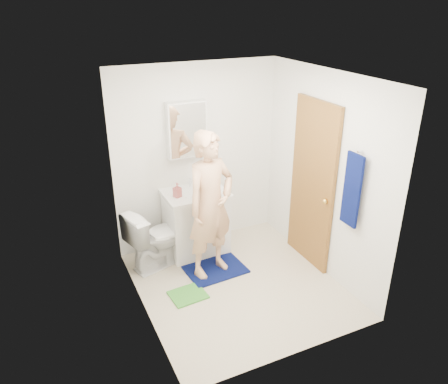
# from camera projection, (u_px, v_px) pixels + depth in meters

# --- Properties ---
(floor) EXTENTS (2.20, 2.40, 0.02)m
(floor) POSITION_uv_depth(u_px,v_px,m) (238.00, 285.00, 5.13)
(floor) COLOR beige
(floor) RESTS_ON ground
(ceiling) EXTENTS (2.20, 2.40, 0.02)m
(ceiling) POSITION_uv_depth(u_px,v_px,m) (241.00, 75.00, 4.14)
(ceiling) COLOR white
(ceiling) RESTS_ON ground
(wall_back) EXTENTS (2.20, 0.02, 2.40)m
(wall_back) POSITION_uv_depth(u_px,v_px,m) (197.00, 157.00, 5.64)
(wall_back) COLOR white
(wall_back) RESTS_ON ground
(wall_front) EXTENTS (2.20, 0.02, 2.40)m
(wall_front) POSITION_uv_depth(u_px,v_px,m) (305.00, 245.00, 3.64)
(wall_front) COLOR white
(wall_front) RESTS_ON ground
(wall_left) EXTENTS (0.02, 2.40, 2.40)m
(wall_left) POSITION_uv_depth(u_px,v_px,m) (136.00, 211.00, 4.21)
(wall_left) COLOR white
(wall_left) RESTS_ON ground
(wall_right) EXTENTS (0.02, 2.40, 2.40)m
(wall_right) POSITION_uv_depth(u_px,v_px,m) (324.00, 175.00, 5.06)
(wall_right) COLOR white
(wall_right) RESTS_ON ground
(vanity_cabinet) EXTENTS (0.75, 0.55, 0.80)m
(vanity_cabinet) POSITION_uv_depth(u_px,v_px,m) (196.00, 224.00, 5.66)
(vanity_cabinet) COLOR white
(vanity_cabinet) RESTS_ON floor
(countertop) EXTENTS (0.79, 0.59, 0.05)m
(countertop) POSITION_uv_depth(u_px,v_px,m) (195.00, 194.00, 5.49)
(countertop) COLOR white
(countertop) RESTS_ON vanity_cabinet
(sink_basin) EXTENTS (0.40, 0.40, 0.03)m
(sink_basin) POSITION_uv_depth(u_px,v_px,m) (195.00, 193.00, 5.48)
(sink_basin) COLOR white
(sink_basin) RESTS_ON countertop
(faucet) EXTENTS (0.03, 0.03, 0.12)m
(faucet) POSITION_uv_depth(u_px,v_px,m) (190.00, 183.00, 5.60)
(faucet) COLOR silver
(faucet) RESTS_ON countertop
(medicine_cabinet) EXTENTS (0.50, 0.12, 0.70)m
(medicine_cabinet) POSITION_uv_depth(u_px,v_px,m) (187.00, 130.00, 5.36)
(medicine_cabinet) COLOR white
(medicine_cabinet) RESTS_ON wall_back
(mirror_panel) EXTENTS (0.46, 0.01, 0.66)m
(mirror_panel) POSITION_uv_depth(u_px,v_px,m) (189.00, 131.00, 5.30)
(mirror_panel) COLOR white
(mirror_panel) RESTS_ON wall_back
(door) EXTENTS (0.05, 0.80, 2.05)m
(door) POSITION_uv_depth(u_px,v_px,m) (312.00, 185.00, 5.24)
(door) COLOR #9C682B
(door) RESTS_ON ground
(door_knob) EXTENTS (0.07, 0.07, 0.07)m
(door_knob) POSITION_uv_depth(u_px,v_px,m) (325.00, 201.00, 4.99)
(door_knob) COLOR gold
(door_knob) RESTS_ON door
(towel) EXTENTS (0.03, 0.24, 0.80)m
(towel) POSITION_uv_depth(u_px,v_px,m) (352.00, 190.00, 4.54)
(towel) COLOR #08124F
(towel) RESTS_ON wall_right
(towel_hook) EXTENTS (0.06, 0.02, 0.02)m
(towel_hook) POSITION_uv_depth(u_px,v_px,m) (360.00, 151.00, 4.38)
(towel_hook) COLOR silver
(towel_hook) RESTS_ON wall_right
(toilet) EXTENTS (0.85, 0.63, 0.78)m
(toilet) POSITION_uv_depth(u_px,v_px,m) (157.00, 238.00, 5.35)
(toilet) COLOR white
(toilet) RESTS_ON floor
(bath_mat) EXTENTS (0.74, 0.55, 0.02)m
(bath_mat) POSITION_uv_depth(u_px,v_px,m) (215.00, 269.00, 5.39)
(bath_mat) COLOR #08124F
(bath_mat) RESTS_ON floor
(green_rug) EXTENTS (0.42, 0.36, 0.02)m
(green_rug) POSITION_uv_depth(u_px,v_px,m) (188.00, 295.00, 4.93)
(green_rug) COLOR green
(green_rug) RESTS_ON floor
(soap_dispenser) EXTENTS (0.11, 0.11, 0.18)m
(soap_dispenser) POSITION_uv_depth(u_px,v_px,m) (177.00, 190.00, 5.31)
(soap_dispenser) COLOR #B45454
(soap_dispenser) RESTS_ON countertop
(toothbrush_cup) EXTENTS (0.14, 0.14, 0.10)m
(toothbrush_cup) POSITION_uv_depth(u_px,v_px,m) (210.00, 182.00, 5.65)
(toothbrush_cup) COLOR #8A408D
(toothbrush_cup) RESTS_ON countertop
(man) EXTENTS (0.74, 0.60, 1.76)m
(man) POSITION_uv_depth(u_px,v_px,m) (211.00, 205.00, 5.00)
(man) COLOR #E1A97E
(man) RESTS_ON bath_mat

